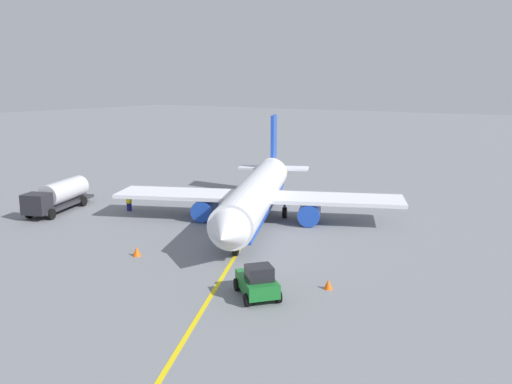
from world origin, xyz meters
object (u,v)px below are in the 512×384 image
object	(u,v)px
safety_cone_nose	(328,284)
safety_cone_wingtip	(137,251)
refueling_worker	(129,203)
fuel_tanker	(59,195)
pushback_tug	(257,282)
airplane	(257,195)

from	to	relation	value
safety_cone_nose	safety_cone_wingtip	xyz separation A→B (m)	(2.06, -15.56, 0.05)
refueling_worker	safety_cone_wingtip	size ratio (longest dim) A/B	2.30
fuel_tanker	refueling_worker	size ratio (longest dim) A/B	5.79
pushback_tug	refueling_worker	bearing A→B (deg)	-116.17
pushback_tug	safety_cone_wingtip	xyz separation A→B (m)	(-1.56, -12.32, -0.64)
pushback_tug	safety_cone_wingtip	size ratio (longest dim) A/B	5.48
safety_cone_wingtip	refueling_worker	bearing A→B (deg)	-131.52
airplane	safety_cone_wingtip	distance (m)	14.48
refueling_worker	pushback_tug	bearing A→B (deg)	63.83
fuel_tanker	airplane	bearing A→B (deg)	112.38
airplane	refueling_worker	xyz separation A→B (m)	(4.03, -13.58, -1.79)
safety_cone_nose	pushback_tug	bearing A→B (deg)	-41.87
airplane	pushback_tug	world-z (taller)	airplane
fuel_tanker	pushback_tug	distance (m)	30.84
airplane	safety_cone_nose	size ratio (longest dim) A/B	47.00
fuel_tanker	refueling_worker	bearing A→B (deg)	123.67
fuel_tanker	pushback_tug	xyz separation A→B (m)	(7.57, 29.89, -0.71)
refueling_worker	fuel_tanker	bearing A→B (deg)	-56.33
airplane	fuel_tanker	world-z (taller)	airplane
airplane	pushback_tug	distance (m)	18.77
airplane	pushback_tug	size ratio (longest dim) A/B	7.49
pushback_tug	safety_cone_wingtip	distance (m)	12.43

